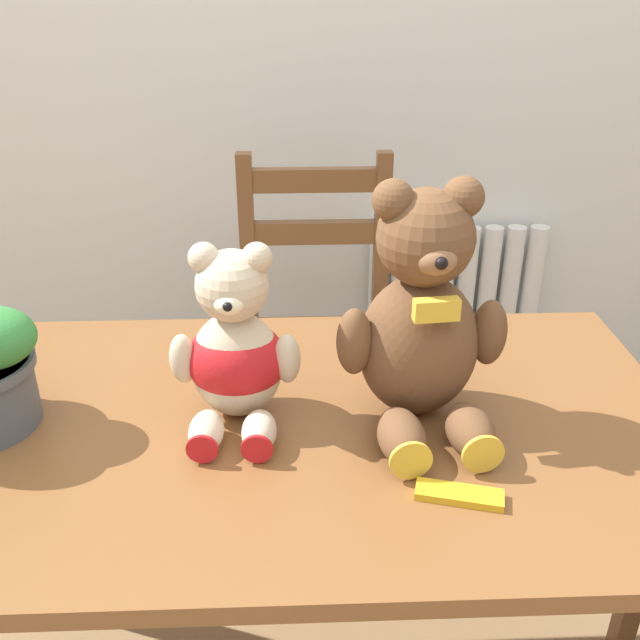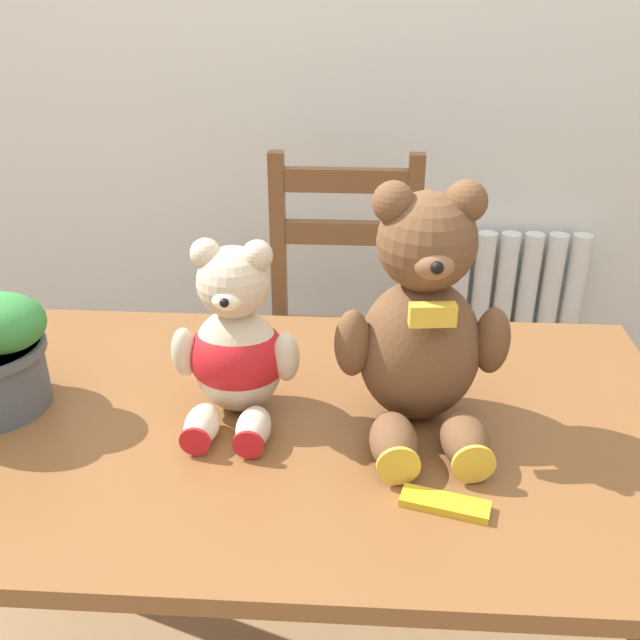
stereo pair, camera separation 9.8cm
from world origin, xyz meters
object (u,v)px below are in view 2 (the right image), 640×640
at_px(wooden_chair_behind, 342,342).
at_px(chocolate_bar, 445,504).
at_px(teddy_bear_right, 423,326).
at_px(teddy_bear_left, 236,347).

xyz_separation_m(wooden_chair_behind, chocolate_bar, (0.17, -0.90, 0.25)).
bearing_deg(teddy_bear_right, wooden_chair_behind, -84.31).
distance_m(wooden_chair_behind, teddy_bear_right, 0.82).
distance_m(wooden_chair_behind, teddy_bear_left, 0.79).
relative_size(teddy_bear_right, chocolate_bar, 3.23).
relative_size(teddy_bear_left, chocolate_bar, 2.45).
bearing_deg(teddy_bear_left, chocolate_bar, 147.64).
height_order(teddy_bear_right, chocolate_bar, teddy_bear_right).
height_order(wooden_chair_behind, teddy_bear_left, teddy_bear_left).
xyz_separation_m(wooden_chair_behind, teddy_bear_right, (0.14, -0.69, 0.41)).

